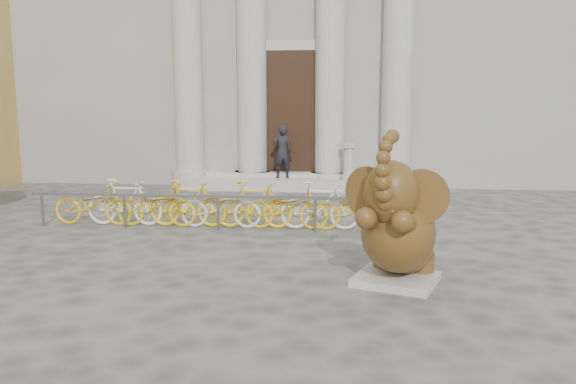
# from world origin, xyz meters

# --- Properties ---
(ground) EXTENTS (80.00, 80.00, 0.00)m
(ground) POSITION_xyz_m (0.00, 0.00, 0.00)
(ground) COLOR #474442
(ground) RESTS_ON ground
(classical_building) EXTENTS (22.00, 10.70, 12.00)m
(classical_building) POSITION_xyz_m (0.00, 14.93, 5.98)
(classical_building) COLOR gray
(classical_building) RESTS_ON ground
(entrance_steps) EXTENTS (6.00, 1.20, 0.36)m
(entrance_steps) POSITION_xyz_m (0.00, 9.40, 0.18)
(entrance_steps) COLOR #A8A59E
(entrance_steps) RESTS_ON ground
(elephant_statue) EXTENTS (1.49, 1.76, 2.22)m
(elephant_statue) POSITION_xyz_m (2.42, 0.39, 0.81)
(elephant_statue) COLOR #A8A59E
(elephant_statue) RESTS_ON ground
(bike_rack) EXTENTS (8.00, 0.53, 1.00)m
(bike_rack) POSITION_xyz_m (-0.91, 3.86, 0.50)
(bike_rack) COLOR slate
(bike_rack) RESTS_ON ground
(pedestrian) EXTENTS (0.68, 0.55, 1.60)m
(pedestrian) POSITION_xyz_m (-0.21, 9.28, 1.16)
(pedestrian) COLOR black
(pedestrian) RESTS_ON entrance_steps
(balustrade_post) EXTENTS (0.43, 0.43, 1.07)m
(balustrade_post) POSITION_xyz_m (1.79, 9.10, 0.85)
(balustrade_post) COLOR #A8A59E
(balustrade_post) RESTS_ON entrance_steps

